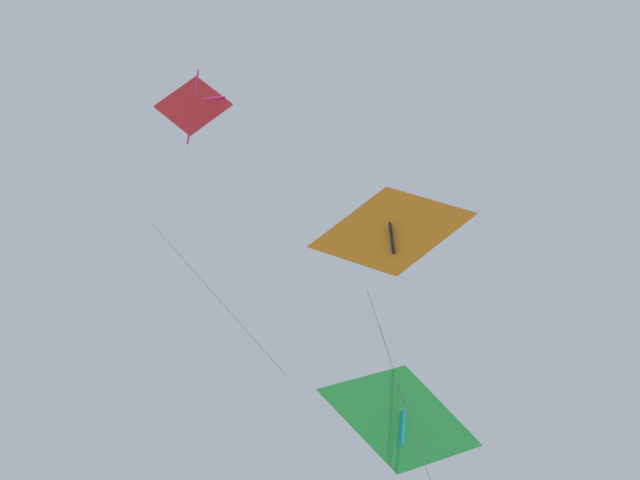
# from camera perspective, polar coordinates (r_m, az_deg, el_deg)

# --- Properties ---
(kite_diamond_far_centre) EXTENTS (3.08, 3.95, 8.94)m
(kite_diamond_far_centre) POSITION_cam_1_polar(r_m,az_deg,el_deg) (29.09, -6.42, 6.69)
(kite_diamond_far_centre) COLOR red
(kite_delta_highest) EXTENTS (3.32, 3.30, 6.29)m
(kite_delta_highest) POSITION_cam_1_polar(r_m,az_deg,el_deg) (23.03, 4.06, -9.13)
(kite_delta_highest) COLOR green
(kite_delta_upper_right) EXTENTS (1.26, 2.82, 8.84)m
(kite_delta_upper_right) POSITION_cam_1_polar(r_m,az_deg,el_deg) (25.38, 3.66, 0.32)
(kite_delta_upper_right) COLOR orange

